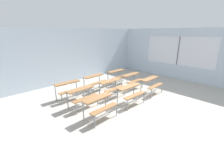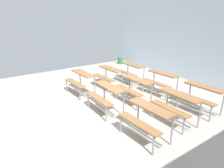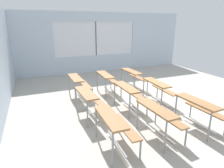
% 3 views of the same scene
% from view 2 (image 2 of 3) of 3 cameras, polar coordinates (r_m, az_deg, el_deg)
% --- Properties ---
extents(ground, '(10.00, 9.00, 0.05)m').
position_cam_2_polar(ground, '(5.68, -2.88, -8.11)').
color(ground, '#ADA89E').
extents(wall_back, '(10.00, 0.12, 3.00)m').
position_cam_2_polar(wall_back, '(8.39, 24.48, 10.21)').
color(wall_back, silver).
rests_on(wall_back, ground).
extents(desk_bench_r0c0, '(1.12, 0.63, 0.74)m').
position_cam_2_polar(desk_bench_r0c0, '(6.76, -9.11, 1.67)').
color(desk_bench_r0c0, olive).
rests_on(desk_bench_r0c0, ground).
extents(desk_bench_r0c1, '(1.11, 0.62, 0.74)m').
position_cam_2_polar(desk_bench_r0c1, '(5.44, -1.83, -2.55)').
color(desk_bench_r0c1, olive).
rests_on(desk_bench_r0c1, ground).
extents(desk_bench_r0c2, '(1.12, 0.63, 0.74)m').
position_cam_2_polar(desk_bench_r0c2, '(4.34, 9.89, -8.87)').
color(desk_bench_r0c2, olive).
rests_on(desk_bench_r0c2, ground).
extents(desk_bench_r1c0, '(1.12, 0.63, 0.74)m').
position_cam_2_polar(desk_bench_r1c0, '(7.24, -1.11, 3.10)').
color(desk_bench_r1c0, olive).
rests_on(desk_bench_r1c0, ground).
extents(desk_bench_r1c1, '(1.10, 0.59, 0.74)m').
position_cam_2_polar(desk_bench_r1c1, '(6.06, 6.37, -0.33)').
color(desk_bench_r1c1, olive).
rests_on(desk_bench_r1c1, ground).
extents(desk_bench_r1c2, '(1.12, 0.62, 0.74)m').
position_cam_2_polar(desk_bench_r1c2, '(5.15, 18.06, -4.90)').
color(desk_bench_r1c2, olive).
rests_on(desk_bench_r1c2, ground).
extents(desk_bench_r2c0, '(1.12, 0.62, 0.74)m').
position_cam_2_polar(desk_bench_r2c0, '(7.83, 5.40, 4.28)').
color(desk_bench_r2c0, olive).
rests_on(desk_bench_r2c0, ground).
extents(desk_bench_r2c1, '(1.13, 0.64, 0.74)m').
position_cam_2_polar(desk_bench_r2c1, '(6.86, 13.81, 1.58)').
color(desk_bench_r2c1, olive).
rests_on(desk_bench_r2c1, ground).
extents(desk_bench_r2c2, '(1.10, 0.60, 0.74)m').
position_cam_2_polar(desk_bench_r2c2, '(5.97, 24.28, -2.33)').
color(desk_bench_r2c2, olive).
rests_on(desk_bench_r2c2, ground).
extents(trash_bin, '(0.31, 0.31, 0.34)m').
position_cam_2_polar(trash_bin, '(11.06, 2.51, 6.75)').
color(trash_bin, '#2D6B38').
rests_on(trash_bin, ground).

